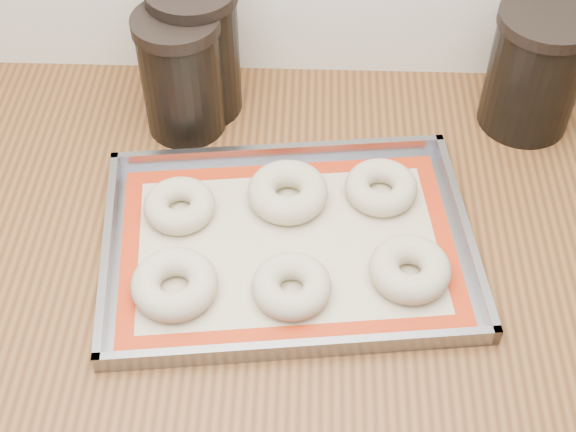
{
  "coord_description": "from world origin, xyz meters",
  "views": [
    {
      "loc": [
        -0.07,
        0.99,
        1.68
      ],
      "look_at": [
        -0.1,
        1.63,
        0.96
      ],
      "focal_mm": 50.0,
      "sensor_mm": 36.0,
      "label": 1
    }
  ],
  "objects_px": {
    "baking_tray": "(288,244)",
    "bagel_front_right": "(410,269)",
    "bagel_front_mid": "(292,286)",
    "bagel_front_left": "(175,284)",
    "canister_left": "(197,50)",
    "bagel_back_right": "(381,187)",
    "bagel_back_left": "(179,206)",
    "bagel_back_mid": "(288,192)",
    "canister_right": "(535,70)",
    "canister_mid": "(182,74)"
  },
  "relations": [
    {
      "from": "bagel_front_mid",
      "to": "bagel_back_mid",
      "type": "xyz_separation_m",
      "value": [
        -0.01,
        0.15,
        0.0
      ]
    },
    {
      "from": "bagel_front_mid",
      "to": "canister_left",
      "type": "distance_m",
      "value": 0.39
    },
    {
      "from": "bagel_front_mid",
      "to": "canister_left",
      "type": "bearing_deg",
      "value": 112.55
    },
    {
      "from": "bagel_front_right",
      "to": "canister_mid",
      "type": "relative_size",
      "value": 0.54
    },
    {
      "from": "baking_tray",
      "to": "bagel_front_left",
      "type": "distance_m",
      "value": 0.16
    },
    {
      "from": "bagel_back_right",
      "to": "canister_left",
      "type": "height_order",
      "value": "canister_left"
    },
    {
      "from": "baking_tray",
      "to": "bagel_back_right",
      "type": "xyz_separation_m",
      "value": [
        0.12,
        0.09,
        0.01
      ]
    },
    {
      "from": "canister_mid",
      "to": "bagel_front_right",
      "type": "bearing_deg",
      "value": -42.38
    },
    {
      "from": "bagel_front_left",
      "to": "bagel_back_left",
      "type": "height_order",
      "value": "bagel_front_left"
    },
    {
      "from": "bagel_front_right",
      "to": "canister_mid",
      "type": "distance_m",
      "value": 0.42
    },
    {
      "from": "bagel_front_left",
      "to": "canister_mid",
      "type": "height_order",
      "value": "canister_mid"
    },
    {
      "from": "bagel_back_right",
      "to": "canister_right",
      "type": "distance_m",
      "value": 0.28
    },
    {
      "from": "baking_tray",
      "to": "bagel_back_mid",
      "type": "bearing_deg",
      "value": 92.32
    },
    {
      "from": "bagel_back_mid",
      "to": "canister_mid",
      "type": "relative_size",
      "value": 0.58
    },
    {
      "from": "bagel_back_mid",
      "to": "canister_mid",
      "type": "bearing_deg",
      "value": 134.56
    },
    {
      "from": "canister_right",
      "to": "bagel_front_right",
      "type": "bearing_deg",
      "value": -121.46
    },
    {
      "from": "baking_tray",
      "to": "canister_left",
      "type": "relative_size",
      "value": 2.47
    },
    {
      "from": "bagel_back_mid",
      "to": "canister_left",
      "type": "relative_size",
      "value": 0.53
    },
    {
      "from": "bagel_front_right",
      "to": "canister_right",
      "type": "xyz_separation_m",
      "value": [
        0.19,
        0.3,
        0.07
      ]
    },
    {
      "from": "canister_mid",
      "to": "baking_tray",
      "type": "bearing_deg",
      "value": -55.96
    },
    {
      "from": "bagel_back_mid",
      "to": "canister_mid",
      "type": "height_order",
      "value": "canister_mid"
    },
    {
      "from": "baking_tray",
      "to": "canister_mid",
      "type": "xyz_separation_m",
      "value": [
        -0.16,
        0.23,
        0.09
      ]
    },
    {
      "from": "bagel_front_right",
      "to": "canister_right",
      "type": "distance_m",
      "value": 0.36
    },
    {
      "from": "baking_tray",
      "to": "bagel_front_right",
      "type": "distance_m",
      "value": 0.16
    },
    {
      "from": "canister_left",
      "to": "canister_mid",
      "type": "xyz_separation_m",
      "value": [
        -0.02,
        -0.04,
        -0.01
      ]
    },
    {
      "from": "baking_tray",
      "to": "bagel_back_left",
      "type": "height_order",
      "value": "bagel_back_left"
    },
    {
      "from": "canister_left",
      "to": "canister_mid",
      "type": "bearing_deg",
      "value": -111.89
    },
    {
      "from": "bagel_front_right",
      "to": "canister_mid",
      "type": "bearing_deg",
      "value": 137.62
    },
    {
      "from": "bagel_front_right",
      "to": "bagel_front_mid",
      "type": "bearing_deg",
      "value": -168.31
    },
    {
      "from": "bagel_front_left",
      "to": "bagel_back_left",
      "type": "relative_size",
      "value": 1.12
    },
    {
      "from": "bagel_back_mid",
      "to": "canister_right",
      "type": "distance_m",
      "value": 0.39
    },
    {
      "from": "baking_tray",
      "to": "bagel_back_right",
      "type": "relative_size",
      "value": 5.15
    },
    {
      "from": "bagel_back_right",
      "to": "bagel_front_mid",
      "type": "bearing_deg",
      "value": -124.09
    },
    {
      "from": "bagel_back_left",
      "to": "bagel_back_right",
      "type": "xyz_separation_m",
      "value": [
        0.26,
        0.04,
        0.0
      ]
    },
    {
      "from": "bagel_front_left",
      "to": "bagel_front_mid",
      "type": "xyz_separation_m",
      "value": [
        0.14,
        0.0,
        -0.0
      ]
    },
    {
      "from": "bagel_front_mid",
      "to": "bagel_front_right",
      "type": "relative_size",
      "value": 0.96
    },
    {
      "from": "bagel_front_mid",
      "to": "bagel_back_left",
      "type": "distance_m",
      "value": 0.19
    },
    {
      "from": "canister_mid",
      "to": "canister_right",
      "type": "bearing_deg",
      "value": 3.05
    },
    {
      "from": "bagel_front_mid",
      "to": "bagel_back_right",
      "type": "xyz_separation_m",
      "value": [
        0.11,
        0.17,
        -0.0
      ]
    },
    {
      "from": "baking_tray",
      "to": "bagel_back_left",
      "type": "distance_m",
      "value": 0.15
    },
    {
      "from": "canister_left",
      "to": "canister_right",
      "type": "relative_size",
      "value": 1.09
    },
    {
      "from": "bagel_front_mid",
      "to": "bagel_back_left",
      "type": "bearing_deg",
      "value": 140.07
    },
    {
      "from": "bagel_back_mid",
      "to": "canister_right",
      "type": "bearing_deg",
      "value": 28.16
    },
    {
      "from": "bagel_front_right",
      "to": "bagel_back_right",
      "type": "bearing_deg",
      "value": 101.81
    },
    {
      "from": "bagel_front_mid",
      "to": "canister_left",
      "type": "relative_size",
      "value": 0.48
    },
    {
      "from": "bagel_front_left",
      "to": "canister_left",
      "type": "relative_size",
      "value": 0.52
    },
    {
      "from": "bagel_front_left",
      "to": "bagel_back_right",
      "type": "relative_size",
      "value": 1.08
    },
    {
      "from": "bagel_back_right",
      "to": "canister_right",
      "type": "relative_size",
      "value": 0.53
    },
    {
      "from": "bagel_back_left",
      "to": "bagel_front_mid",
      "type": "bearing_deg",
      "value": -39.93
    },
    {
      "from": "bagel_front_mid",
      "to": "bagel_back_right",
      "type": "bearing_deg",
      "value": 55.91
    }
  ]
}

